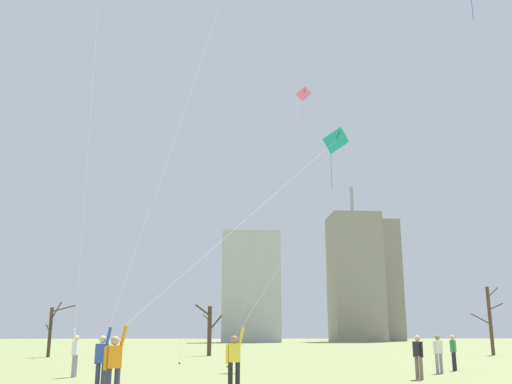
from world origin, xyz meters
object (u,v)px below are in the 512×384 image
(kite_flyer_foreground_left_teal, at_px, (164,314))
(bystander_far_off_by_trees, at_px, (418,355))
(bystander_strolling_midfield, at_px, (453,351))
(distant_kite_drifting_right_pink, at_px, (297,117))
(bare_tree_right_of_center, at_px, (209,328))
(kite_flyer_midfield_center_white, at_px, (120,306))
(kite_flyer_midfield_left_blue, at_px, (299,251))
(distant_kite_high_overhead_red, at_px, (161,20))
(kite_flyer_midfield_right_orange, at_px, (82,260))
(bare_tree_leftmost, at_px, (490,319))
(bystander_watching_nearby, at_px, (438,352))
(bare_tree_far_right_edge, at_px, (52,328))

(kite_flyer_foreground_left_teal, xyz_separation_m, bystander_far_off_by_trees, (9.07, 6.19, -1.29))
(kite_flyer_foreground_left_teal, distance_m, bystander_strolling_midfield, 16.92)
(distant_kite_drifting_right_pink, bearing_deg, bare_tree_right_of_center, 110.08)
(kite_flyer_midfield_center_white, distance_m, kite_flyer_midfield_left_blue, 5.73)
(distant_kite_high_overhead_red, relative_size, bare_tree_right_of_center, 6.86)
(kite_flyer_foreground_left_teal, distance_m, distant_kite_high_overhead_red, 27.95)
(kite_flyer_midfield_center_white, height_order, bystander_far_off_by_trees, kite_flyer_midfield_center_white)
(distant_kite_high_overhead_red, distance_m, bare_tree_right_of_center, 23.48)
(kite_flyer_midfield_right_orange, bearing_deg, kite_flyer_foreground_left_teal, -61.01)
(kite_flyer_midfield_left_blue, xyz_separation_m, bystander_far_off_by_trees, (5.08, 4.06, -3.32))
(kite_flyer_foreground_left_teal, height_order, bare_tree_right_of_center, kite_flyer_foreground_left_teal)
(bare_tree_leftmost, bearing_deg, bystander_strolling_midfield, -120.22)
(bystander_watching_nearby, bearing_deg, bare_tree_leftmost, 59.05)
(distant_kite_drifting_right_pink, bearing_deg, distant_kite_high_overhead_red, 162.44)
(kite_flyer_foreground_left_teal, xyz_separation_m, distant_kite_drifting_right_pink, (6.15, 16.49, 12.28))
(bystander_strolling_midfield, relative_size, distant_kite_drifting_right_pink, 0.10)
(bare_tree_far_right_edge, bearing_deg, bare_tree_right_of_center, 9.32)
(distant_kite_drifting_right_pink, bearing_deg, kite_flyer_midfield_center_white, -116.44)
(bare_tree_leftmost, bearing_deg, kite_flyer_midfield_right_orange, -139.60)
(kite_flyer_midfield_center_white, bearing_deg, bystander_far_off_by_trees, 24.99)
(kite_flyer_midfield_center_white, xyz_separation_m, bare_tree_far_right_edge, (-9.38, 27.57, -0.35))
(bare_tree_right_of_center, bearing_deg, kite_flyer_midfield_center_white, -94.49)
(bystander_far_off_by_trees, relative_size, bystander_strolling_midfield, 1.00)
(bystander_strolling_midfield, bearing_deg, bare_tree_leftmost, 59.78)
(kite_flyer_foreground_left_teal, bearing_deg, distant_kite_drifting_right_pink, 69.55)
(bystander_watching_nearby, distance_m, bare_tree_leftmost, 24.81)
(bystander_watching_nearby, relative_size, bare_tree_far_right_edge, 0.40)
(bystander_far_off_by_trees, height_order, bare_tree_leftmost, bare_tree_leftmost)
(bystander_watching_nearby, xyz_separation_m, bare_tree_right_of_center, (-10.19, 21.38, 1.22))
(kite_flyer_midfield_right_orange, bearing_deg, distant_kite_high_overhead_red, 84.01)
(kite_flyer_foreground_left_teal, height_order, kite_flyer_midfield_center_white, kite_flyer_midfield_center_white)
(bare_tree_far_right_edge, bearing_deg, kite_flyer_midfield_center_white, -71.22)
(bystander_strolling_midfield, bearing_deg, bare_tree_right_of_center, 120.77)
(bystander_strolling_midfield, xyz_separation_m, bare_tree_right_of_center, (-11.63, 19.53, 1.22))
(distant_kite_drifting_right_pink, bearing_deg, bystander_strolling_midfield, -39.21)
(kite_flyer_midfield_center_white, relative_size, bare_tree_far_right_edge, 3.68)
(kite_flyer_midfield_left_blue, xyz_separation_m, bystander_watching_nearby, (7.12, 7.29, -3.32))
(bystander_far_off_by_trees, bearing_deg, kite_flyer_midfield_center_white, -155.01)
(kite_flyer_midfield_right_orange, xyz_separation_m, distant_kite_drifting_right_pink, (10.05, 9.45, 9.99))
(bare_tree_far_right_edge, bearing_deg, distant_kite_high_overhead_red, -49.69)
(kite_flyer_midfield_center_white, bearing_deg, bare_tree_far_right_edge, 108.78)
(bare_tree_right_of_center, bearing_deg, distant_kite_drifting_right_pink, -69.92)
(kite_flyer_foreground_left_teal, distance_m, kite_flyer_midfield_center_white, 1.94)
(distant_kite_high_overhead_red, bearing_deg, kite_flyer_midfield_right_orange, -95.99)
(kite_flyer_midfield_left_blue, xyz_separation_m, bystander_strolling_midfield, (8.56, 9.14, -3.32))
(bystander_far_off_by_trees, relative_size, bare_tree_leftmost, 0.30)
(kite_flyer_midfield_center_white, bearing_deg, bare_tree_leftmost, 49.29)
(kite_flyer_midfield_left_blue, relative_size, distant_kite_high_overhead_red, 0.61)
(kite_flyer_midfield_left_blue, height_order, bystander_strolling_midfield, kite_flyer_midfield_left_blue)
(distant_kite_high_overhead_red, distance_m, bare_tree_far_right_edge, 23.79)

